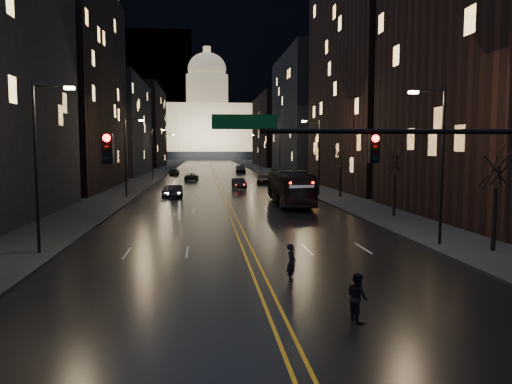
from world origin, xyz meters
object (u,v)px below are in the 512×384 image
object	(u,v)px
traffic_signal	(439,163)
bus	(290,187)
oncoming_car_b	(175,191)
oncoming_car_a	(172,190)
pedestrian_b	(357,297)
receding_car_a	(239,184)
pedestrian_a	(291,263)

from	to	relation	value
traffic_signal	bus	bearing A→B (deg)	89.55
traffic_signal	bus	xyz separation A→B (m)	(0.25, 31.95, -3.37)
traffic_signal	oncoming_car_b	bearing A→B (deg)	106.03
bus	oncoming_car_b	distance (m)	14.51
oncoming_car_a	pedestrian_b	xyz separation A→B (m)	(8.55, -42.14, 0.01)
pedestrian_b	traffic_signal	bearing A→B (deg)	-79.04
bus	oncoming_car_a	bearing A→B (deg)	144.58
traffic_signal	receding_car_a	bearing A→B (deg)	93.77
pedestrian_a	oncoming_car_a	bearing A→B (deg)	26.68
oncoming_car_b	pedestrian_a	bearing A→B (deg)	94.32
oncoming_car_b	pedestrian_b	size ratio (longest dim) A/B	2.83
traffic_signal	oncoming_car_a	distance (m)	42.60
oncoming_car_a	pedestrian_a	world-z (taller)	pedestrian_a
pedestrian_b	oncoming_car_b	bearing A→B (deg)	-1.57
oncoming_car_a	pedestrian_a	xyz separation A→B (m)	(7.26, -37.12, 0.02)
traffic_signal	oncoming_car_a	xyz separation A→B (m)	(-11.91, 40.67, -4.31)
traffic_signal	bus	distance (m)	32.12
traffic_signal	oncoming_car_b	world-z (taller)	traffic_signal
oncoming_car_b	pedestrian_a	world-z (taller)	pedestrian_a
oncoming_car_a	receding_car_a	xyz separation A→B (m)	(8.50, 11.09, -0.06)
receding_car_a	pedestrian_a	xyz separation A→B (m)	(-1.24, -48.21, 0.07)
bus	oncoming_car_b	bearing A→B (deg)	145.01
pedestrian_a	receding_car_a	bearing A→B (deg)	14.13
bus	receding_car_a	world-z (taller)	bus
traffic_signal	pedestrian_a	size ratio (longest dim) A/B	10.67
pedestrian_a	pedestrian_b	size ratio (longest dim) A/B	1.01
receding_car_a	pedestrian_b	size ratio (longest dim) A/B	2.79
bus	oncoming_car_b	world-z (taller)	bus
traffic_signal	bus	size ratio (longest dim) A/B	1.39
bus	receding_car_a	distance (m)	20.17
traffic_signal	receding_car_a	world-z (taller)	traffic_signal
traffic_signal	pedestrian_b	world-z (taller)	traffic_signal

